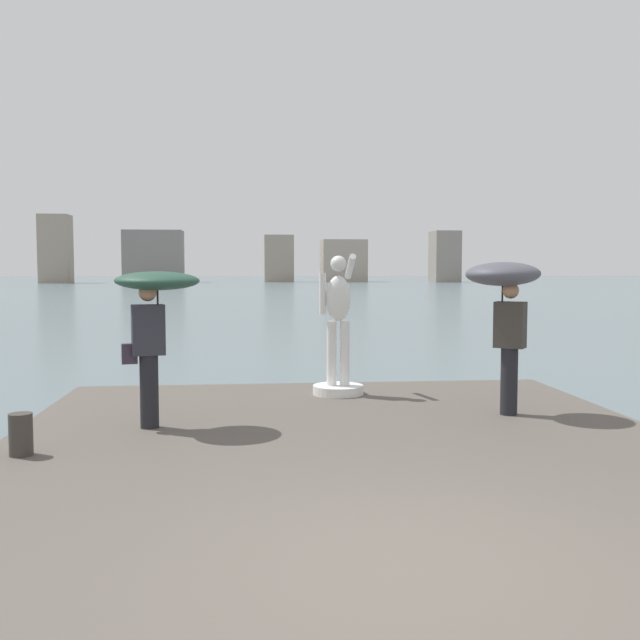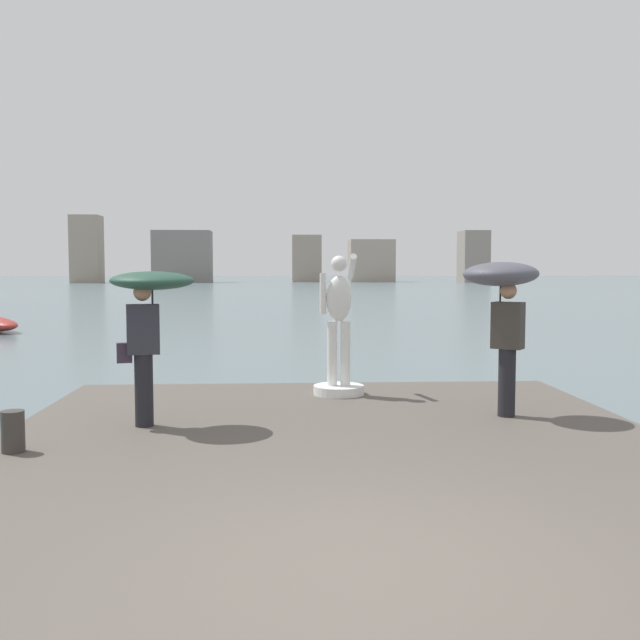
{
  "view_description": "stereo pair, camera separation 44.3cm",
  "coord_description": "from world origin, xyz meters",
  "px_view_note": "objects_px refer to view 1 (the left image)",
  "views": [
    {
      "loc": [
        -1.03,
        -4.4,
        2.3
      ],
      "look_at": [
        0.0,
        6.06,
        1.55
      ],
      "focal_mm": 40.01,
      "sensor_mm": 36.0,
      "label": 1
    },
    {
      "loc": [
        -0.59,
        -4.43,
        2.3
      ],
      "look_at": [
        0.0,
        6.06,
        1.55
      ],
      "focal_mm": 40.01,
      "sensor_mm": 36.0,
      "label": 2
    }
  ],
  "objects_px": {
    "statue_white_figure": "(338,340)",
    "mooring_bollard": "(21,434)",
    "onlooker_right": "(505,293)",
    "onlooker_left": "(154,304)"
  },
  "relations": [
    {
      "from": "onlooker_left",
      "to": "mooring_bollard",
      "type": "distance_m",
      "value": 2.12
    },
    {
      "from": "statue_white_figure",
      "to": "onlooker_right",
      "type": "relative_size",
      "value": 1.06
    },
    {
      "from": "mooring_bollard",
      "to": "statue_white_figure",
      "type": "bearing_deg",
      "value": 41.4
    },
    {
      "from": "statue_white_figure",
      "to": "mooring_bollard",
      "type": "distance_m",
      "value": 4.93
    },
    {
      "from": "statue_white_figure",
      "to": "mooring_bollard",
      "type": "xyz_separation_m",
      "value": [
        -3.67,
        -3.23,
        -0.61
      ]
    },
    {
      "from": "mooring_bollard",
      "to": "onlooker_right",
      "type": "bearing_deg",
      "value": 15.55
    },
    {
      "from": "onlooker_left",
      "to": "statue_white_figure",
      "type": "bearing_deg",
      "value": 39.29
    },
    {
      "from": "statue_white_figure",
      "to": "onlooker_left",
      "type": "height_order",
      "value": "statue_white_figure"
    },
    {
      "from": "onlooker_left",
      "to": "mooring_bollard",
      "type": "bearing_deg",
      "value": -134.66
    },
    {
      "from": "statue_white_figure",
      "to": "mooring_bollard",
      "type": "bearing_deg",
      "value": -138.6
    }
  ]
}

